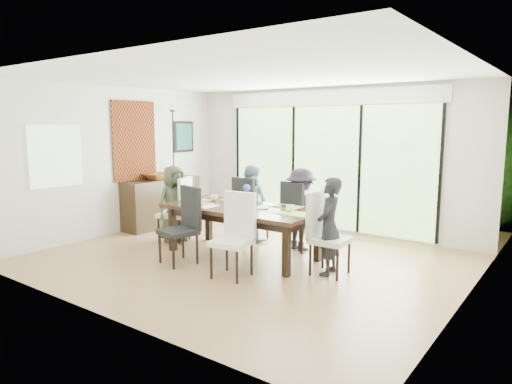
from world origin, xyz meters
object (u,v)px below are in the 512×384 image
Objects in this scene: chair_near_right at (231,236)px; bowl at (157,176)px; chair_right_end at (330,234)px; chair_far_left at (252,208)px; cup_b at (246,206)px; cup_a at (214,198)px; person_left_end at (174,204)px; sideboard at (162,202)px; cup_c at (290,208)px; chair_far_right at (301,215)px; person_far_left at (251,203)px; vase at (247,203)px; person_far_right at (301,209)px; chair_left_end at (174,209)px; chair_near_left at (178,226)px; laptop at (197,201)px; person_right_end at (329,226)px; table_top at (242,209)px.

chair_near_right reaches higher than bowl.
chair_far_left is (-1.95, 0.85, 0.00)m from chair_right_end.
chair_far_left reaches higher than cup_b.
chair_near_right is 8.87× the size of cup_a.
sideboard is (-1.09, 0.70, -0.19)m from person_left_end.
bowl reaches higher than cup_a.
person_left_end is 10.40× the size of cup_c.
cup_a and cup_c have the same top height.
chair_far_right is 1.00m from person_far_left.
person_far_right is at bearing 57.34° from vase.
cup_a is (0.80, 0.15, 0.25)m from chair_left_end.
person_far_right reaches higher than chair_right_end.
cup_a is (-0.20, 1.02, 0.25)m from chair_near_left.
person_left_end is (0.02, 0.00, 0.10)m from chair_left_end.
person_far_left is 10.75× the size of vase.
cup_c is (1.25, -0.73, 0.16)m from person_far_left.
chair_far_left is 0.67× the size of sideboard.
cup_a is at bearing 39.39° from laptop.
cup_b is at bearing -82.15° from person_left_end.
chair_far_left is 1.05m from laptop.
chair_near_left is at bearing -37.18° from sideboard.
person_far_right is (1.05, 1.70, 0.10)m from chair_near_left.
sideboard is (-1.72, 0.80, -0.31)m from laptop.
chair_near_left is 2.00m from person_far_right.
vase is (-1.45, 0.05, 0.27)m from chair_right_end.
vase is 0.07× the size of sideboard.
chair_right_end is 11.00× the size of cup_b.
cup_b is (-0.40, -0.95, 0.25)m from chair_far_right.
vase is 0.76m from cup_a.
person_left_end is at bearing -100.97° from person_right_end.
person_left_end reaches higher than laptop.
person_far_right is (2.05, 0.83, 0.10)m from chair_left_end.
chair_left_end reaches higher than bowl.
chair_right_end is 1.00× the size of chair_far_left.
laptop is at bearing -22.17° from bowl.
chair_left_end is 2.22m from chair_far_right.
chair_left_end is at bearing -100.97° from person_right_end.
person_right_end is at bearing 33.39° from chair_near_right.
sideboard is at bearing 14.36° from chair_far_right.
chair_near_left is (1.00, -0.87, 0.00)m from chair_left_end.
vase is at bearing -7.59° from cup_a.
person_far_left is 1.02m from laptop.
chair_near_right is 1.95m from person_far_left.
laptop is at bearing 180.00° from cup_b.
person_far_right is 1.02m from cup_b.
sideboard reaches higher than table_top.
chair_right_end is 0.85× the size of person_right_end.
person_left_end is 10.75× the size of vase.
chair_near_left is (-0.05, -1.72, 0.00)m from chair_far_left.
chair_far_left reaches higher than bowl.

